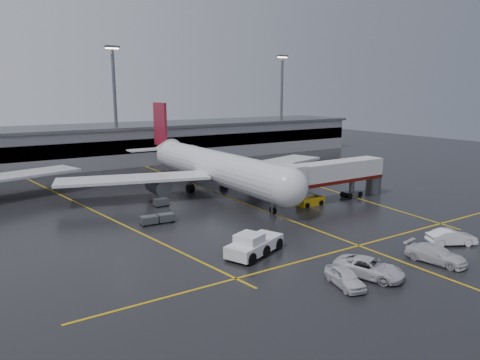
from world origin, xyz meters
TOP-DOWN VIEW (x-y plane):
  - ground at (0.00, 0.00)m, footprint 220.00×220.00m
  - apron_line_centre at (0.00, 0.00)m, footprint 0.25×90.00m
  - apron_line_stop at (0.00, -22.00)m, footprint 60.00×0.25m
  - apron_line_left at (-20.00, 10.00)m, footprint 9.99×69.35m
  - apron_line_right at (18.00, 10.00)m, footprint 7.57×69.64m
  - terminal at (0.00, 47.93)m, footprint 122.00×19.00m
  - light_mast_mid at (-5.00, 42.00)m, footprint 3.00×1.20m
  - light_mast_right at (40.00, 42.00)m, footprint 3.00×1.20m
  - main_airliner at (0.00, 9.70)m, footprint 48.80×45.60m
  - jet_bridge at (11.87, -6.00)m, footprint 19.90×3.40m
  - pushback_tractor at (-10.86, -18.04)m, footprint 7.40×5.13m
  - belt_loader at (7.31, -6.29)m, footprint 3.98×1.89m
  - service_van_a at (-5.45, -28.06)m, footprint 4.75×6.65m
  - service_van_b at (2.54, -29.26)m, footprint 3.33×6.03m
  - service_van_c at (8.47, -27.16)m, footprint 5.31×3.94m
  - service_van_d at (-8.63, -28.26)m, footprint 2.90×4.83m
  - baggage_cart_a at (-13.60, -2.82)m, footprint 2.13×1.51m
  - baggage_cart_b at (-15.78, -2.69)m, footprint 2.08×1.42m
  - baggage_cart_c at (-10.92, 4.92)m, footprint 2.01×1.31m

SIDE VIEW (x-z plane):
  - ground at x=0.00m, z-range 0.00..0.00m
  - apron_line_centre at x=0.00m, z-range 0.00..0.02m
  - apron_line_stop at x=0.00m, z-range 0.00..0.02m
  - apron_line_left at x=-20.00m, z-range 0.00..0.02m
  - apron_line_right at x=18.00m, z-range 0.00..0.02m
  - belt_loader at x=7.31m, z-range -0.64..1.88m
  - baggage_cart_a at x=-13.60m, z-range 0.07..1.19m
  - baggage_cart_b at x=-15.78m, z-range 0.07..1.19m
  - baggage_cart_c at x=-10.92m, z-range 0.07..1.19m
  - service_van_d at x=-8.63m, z-range 0.00..1.54m
  - service_van_b at x=2.54m, z-range 0.00..1.65m
  - service_van_c at x=8.47m, z-range 0.00..1.67m
  - service_van_a at x=-5.45m, z-range 0.00..1.68m
  - pushback_tractor at x=-10.86m, z-range -0.25..2.20m
  - jet_bridge at x=11.87m, z-range 0.91..6.96m
  - main_airliner at x=0.00m, z-range -2.84..11.26m
  - terminal at x=0.00m, z-range 0.02..8.62m
  - light_mast_mid at x=-5.00m, z-range 1.75..27.20m
  - light_mast_right at x=40.00m, z-range 1.75..27.20m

